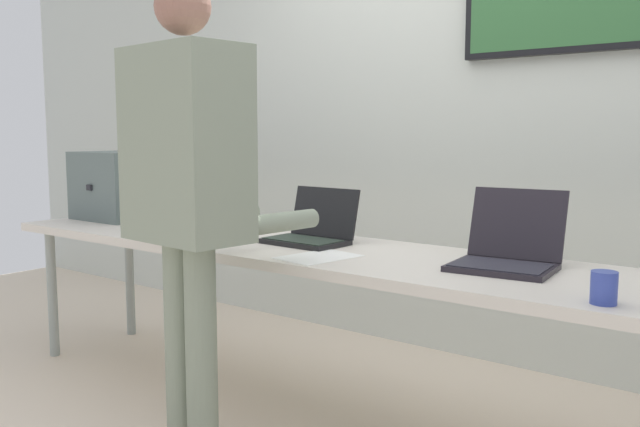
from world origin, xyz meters
The scene contains 10 objects.
ground centered at (0.00, 0.00, -0.02)m, with size 8.00×8.00×0.04m, color beige.
back_wall centered at (0.01, 1.13, 1.36)m, with size 8.00×0.11×2.70m.
workbench centered at (0.00, 0.00, 0.68)m, with size 3.63×0.70×0.73m.
equipment_box centered at (-1.55, 0.07, 0.91)m, with size 0.44×0.36×0.37m.
laptop_station_0 centered at (-1.08, 0.09, 0.78)m, with size 0.36×0.32×0.25m.
laptop_station_1 centered at (-0.20, 0.08, 0.78)m, with size 0.36×0.29×0.23m.
laptop_station_2 centered at (0.68, 0.08, 0.79)m, with size 0.37×0.38×0.27m.
person centered at (-0.18, -0.62, 1.04)m, with size 0.47×0.62×1.71m.
coffee_mug centered at (1.10, -0.25, 0.77)m, with size 0.07×0.07×0.09m.
paper_sheet centered at (0.03, -0.17, 0.73)m, with size 0.26×0.33×0.00m.
Camera 1 is at (1.59, -2.18, 1.20)m, focal length 37.94 mm.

